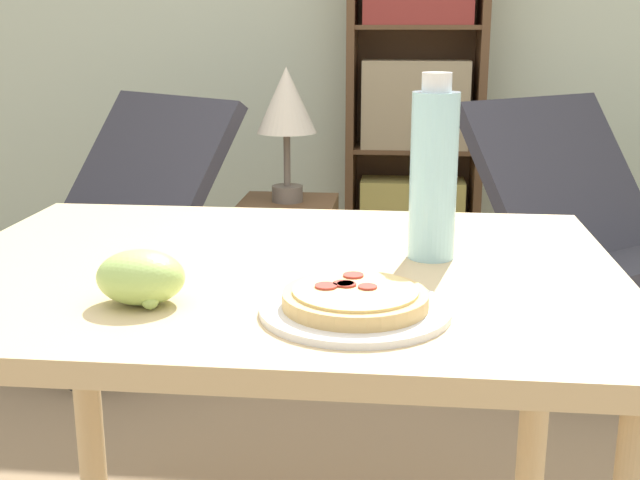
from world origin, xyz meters
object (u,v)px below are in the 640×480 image
lounge_chair_near (111,268)px  bookshelf (415,99)px  lounge_chair_far (592,277)px  table_lamp (286,107)px  grape_bunch (143,278)px  pizza_on_plate (355,303)px  side_table (288,271)px  drink_bottle (434,173)px

lounge_chair_near → bookshelf: bearing=81.7°
lounge_chair_far → table_lamp: size_ratio=2.18×
lounge_chair_near → bookshelf: 1.63m
lounge_chair_near → lounge_chair_far: bearing=38.7°
bookshelf → lounge_chair_near: bearing=-134.4°
grape_bunch → table_lamp: table_lamp is taller
lounge_chair_near → bookshelf: (1.08, 1.11, 0.52)m
pizza_on_plate → bookshelf: bookshelf is taller
bookshelf → side_table: 1.22m
pizza_on_plate → lounge_chair_near: 1.99m
grape_bunch → drink_bottle: 0.49m
grape_bunch → side_table: (-0.06, 1.77, -0.53)m
table_lamp → drink_bottle: bearing=-73.1°
bookshelf → side_table: size_ratio=3.25×
bookshelf → grape_bunch: bearing=-98.2°
grape_bunch → lounge_chair_far: bearing=59.7°
drink_bottle → lounge_chair_far: 1.70m
grape_bunch → drink_bottle: bearing=34.2°
bookshelf → side_table: (-0.46, -0.99, -0.54)m
pizza_on_plate → grape_bunch: bearing=177.9°
lounge_chair_far → grape_bunch: bearing=-160.2°
pizza_on_plate → lounge_chair_far: lounge_chair_far is taller
drink_bottle → table_lamp: size_ratio=0.63×
lounge_chair_near → side_table: 0.64m
pizza_on_plate → lounge_chair_far: 1.94m
side_table → table_lamp: table_lamp is taller
bookshelf → pizza_on_plate: bearing=-92.2°
lounge_chair_near → side_table: (0.63, 0.12, -0.03)m
pizza_on_plate → table_lamp: 1.82m
lounge_chair_far → side_table: size_ratio=1.98×
pizza_on_plate → table_lamp: bearing=101.1°
grape_bunch → drink_bottle: size_ratio=0.41×
grape_bunch → bookshelf: bearing=81.8°
table_lamp → pizza_on_plate: bearing=-78.9°
side_table → bookshelf: bearing=65.3°
side_table → table_lamp: size_ratio=1.10×
drink_bottle → bookshelf: bearing=90.0°
pizza_on_plate → side_table: pizza_on_plate is taller
pizza_on_plate → lounge_chair_far: bearing=67.5°
pizza_on_plate → side_table: bearing=101.1°
lounge_chair_far → bookshelf: bearing=80.9°
table_lamp → lounge_chair_near: bearing=-169.6°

